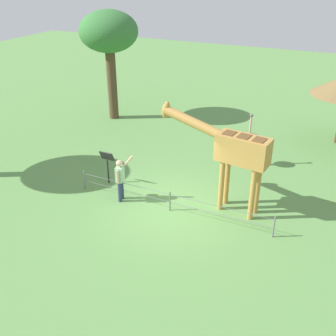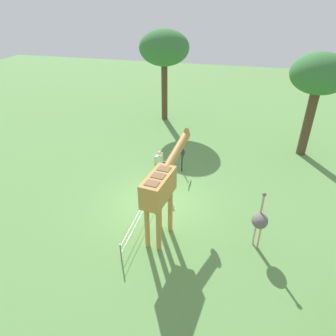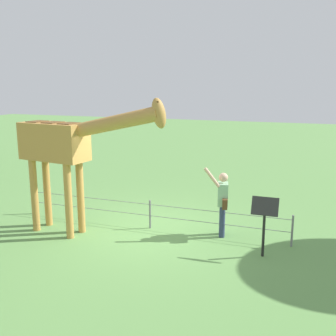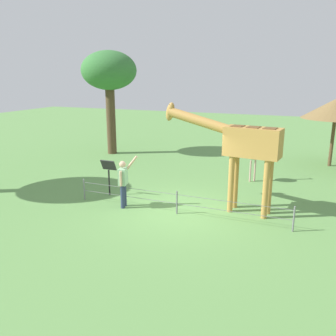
# 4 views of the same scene
# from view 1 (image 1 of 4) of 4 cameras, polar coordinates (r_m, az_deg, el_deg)

# --- Properties ---
(ground_plane) EXTENTS (60.00, 60.00, 0.00)m
(ground_plane) POSITION_cam_1_polar(r_m,az_deg,el_deg) (13.79, 0.63, -5.67)
(ground_plane) COLOR #60934C
(giraffe) EXTENTS (3.98, 1.01, 3.41)m
(giraffe) POSITION_cam_1_polar(r_m,az_deg,el_deg) (12.88, 9.28, 2.57)
(giraffe) COLOR #BC8942
(giraffe) RESTS_ON ground_plane
(visitor) EXTENTS (0.61, 0.57, 1.74)m
(visitor) POSITION_cam_1_polar(r_m,az_deg,el_deg) (13.84, -6.89, -1.39)
(visitor) COLOR navy
(visitor) RESTS_ON ground_plane
(ostrich) EXTENTS (0.70, 0.56, 2.25)m
(ostrich) POSITION_cam_1_polar(r_m,az_deg,el_deg) (16.40, 12.10, 4.04)
(ostrich) COLOR #CC9E93
(ostrich) RESTS_ON ground_plane
(tree_east) EXTENTS (2.94, 2.94, 5.54)m
(tree_east) POSITION_cam_1_polar(r_m,az_deg,el_deg) (20.89, -8.54, 18.57)
(tree_east) COLOR brown
(tree_east) RESTS_ON ground_plane
(info_sign) EXTENTS (0.56, 0.21, 1.32)m
(info_sign) POSITION_cam_1_polar(r_m,az_deg,el_deg) (15.00, -8.75, 1.09)
(info_sign) COLOR black
(info_sign) RESTS_ON ground_plane
(wire_fence) EXTENTS (7.05, 0.05, 0.75)m
(wire_fence) POSITION_cam_1_polar(r_m,az_deg,el_deg) (13.41, 0.27, -4.67)
(wire_fence) COLOR slate
(wire_fence) RESTS_ON ground_plane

